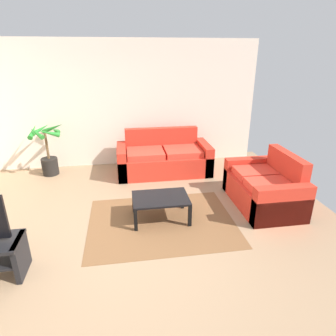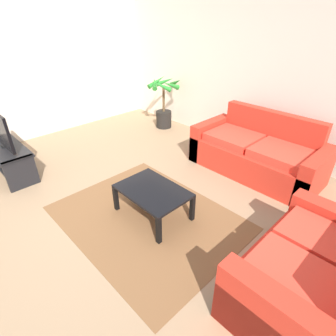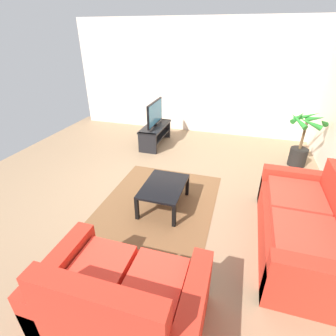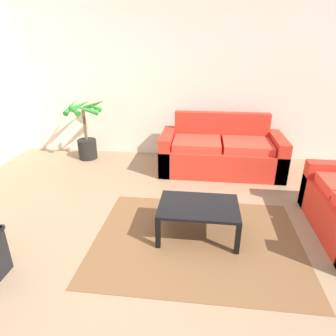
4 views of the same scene
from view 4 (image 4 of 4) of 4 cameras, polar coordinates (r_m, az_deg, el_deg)
name	(u,v)px [view 4 (image 4 of 4)]	position (r m, az deg, el deg)	size (l,w,h in m)	color
ground_plane	(147,256)	(3.07, -4.11, -16.59)	(6.60, 6.60, 0.00)	#937556
wall_back	(177,81)	(5.38, 1.68, 16.49)	(6.00, 0.06, 2.70)	beige
couch_main	(221,153)	(4.90, 10.18, 2.87)	(1.94, 0.90, 0.90)	red
coffee_table	(199,209)	(3.19, 5.93, -7.94)	(0.85, 0.59, 0.37)	black
area_rug	(197,240)	(3.28, 5.65, -13.63)	(2.20, 1.70, 0.01)	brown
potted_palm	(86,133)	(5.50, -15.60, 6.62)	(0.68, 0.73, 1.08)	black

